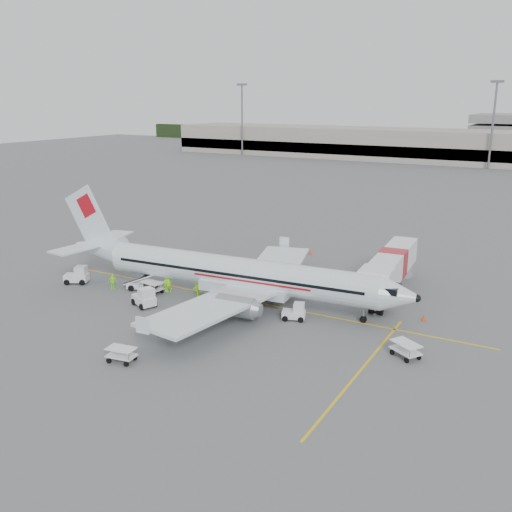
% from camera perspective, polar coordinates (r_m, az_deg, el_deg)
% --- Properties ---
extents(ground, '(360.00, 360.00, 0.00)m').
position_cam_1_polar(ground, '(52.97, -1.06, -4.47)').
color(ground, '#56595B').
extents(stripe_lead, '(44.00, 0.20, 0.01)m').
position_cam_1_polar(stripe_lead, '(52.97, -1.06, -4.47)').
color(stripe_lead, yellow).
rests_on(stripe_lead, ground).
extents(stripe_cross, '(0.20, 20.00, 0.01)m').
position_cam_1_polar(stripe_cross, '(40.92, 10.52, -11.05)').
color(stripe_cross, yellow).
rests_on(stripe_cross, ground).
extents(terminal_west, '(110.00, 22.00, 9.00)m').
position_cam_1_polar(terminal_west, '(185.30, 8.73, 11.20)').
color(terminal_west, gray).
rests_on(terminal_west, ground).
extents(treeline, '(300.00, 3.00, 6.00)m').
position_cam_1_polar(treeline, '(219.90, 22.99, 10.44)').
color(treeline, black).
rests_on(treeline, ground).
extents(mast_west, '(3.20, 1.20, 22.00)m').
position_cam_1_polar(mast_west, '(187.08, -1.40, 13.41)').
color(mast_west, slate).
rests_on(mast_west, ground).
extents(mast_center, '(3.20, 1.20, 22.00)m').
position_cam_1_polar(mast_center, '(162.34, 22.58, 11.92)').
color(mast_center, slate).
rests_on(mast_center, ground).
extents(aircraft, '(36.42, 29.50, 9.53)m').
position_cam_1_polar(aircraft, '(51.14, -1.81, 0.39)').
color(aircraft, white).
rests_on(aircraft, ground).
extents(jet_bridge, '(4.23, 16.55, 4.30)m').
position_cam_1_polar(jet_bridge, '(55.55, 13.45, -1.61)').
color(jet_bridge, white).
rests_on(jet_bridge, ground).
extents(belt_loader, '(4.89, 3.42, 2.49)m').
position_cam_1_polar(belt_loader, '(56.64, -11.02, -2.09)').
color(belt_loader, white).
rests_on(belt_loader, ground).
extents(tug_fore, '(2.19, 1.67, 1.50)m').
position_cam_1_polar(tug_fore, '(48.40, 3.80, -5.54)').
color(tug_fore, white).
rests_on(tug_fore, ground).
extents(tug_mid, '(2.68, 2.15, 1.81)m').
position_cam_1_polar(tug_mid, '(52.30, -11.15, -3.99)').
color(tug_mid, white).
rests_on(tug_mid, ground).
extents(tug_aft, '(2.65, 2.23, 1.78)m').
position_cam_1_polar(tug_aft, '(60.33, -17.54, -1.80)').
color(tug_aft, white).
rests_on(tug_aft, ground).
extents(cart_loaded_a, '(2.70, 2.18, 1.23)m').
position_cam_1_polar(cart_loaded_a, '(51.76, -3.37, -4.26)').
color(cart_loaded_a, white).
rests_on(cart_loaded_a, ground).
extents(cart_loaded_b, '(2.36, 1.58, 1.15)m').
position_cam_1_polar(cart_loaded_b, '(55.57, -10.39, -3.13)').
color(cart_loaded_b, white).
rests_on(cart_loaded_b, ground).
extents(cart_empty_a, '(2.21, 1.49, 1.07)m').
position_cam_1_polar(cart_empty_a, '(42.14, -13.30, -9.60)').
color(cart_empty_a, white).
rests_on(cart_empty_a, ground).
extents(cart_empty_b, '(2.55, 2.28, 1.14)m').
position_cam_1_polar(cart_empty_b, '(43.08, 14.74, -9.07)').
color(cart_empty_b, white).
rests_on(cart_empty_b, ground).
extents(cone_nose, '(0.37, 0.37, 0.61)m').
position_cam_1_polar(cone_nose, '(50.26, 16.43, -5.90)').
color(cone_nose, '#DF400C').
rests_on(cone_nose, ground).
extents(cone_port, '(0.40, 0.40, 0.66)m').
position_cam_1_polar(cone_port, '(68.49, 5.44, 0.43)').
color(cone_port, '#DF400C').
rests_on(cone_port, ground).
extents(cone_stbd, '(0.33, 0.33, 0.54)m').
position_cam_1_polar(cone_stbd, '(42.48, -13.00, -9.77)').
color(cone_stbd, '#DF400C').
rests_on(cone_stbd, ground).
extents(crew_a, '(0.71, 0.73, 1.68)m').
position_cam_1_polar(crew_a, '(55.63, -8.71, -2.74)').
color(crew_a, '#89E318').
rests_on(crew_a, ground).
extents(crew_b, '(0.95, 1.01, 1.65)m').
position_cam_1_polar(crew_b, '(53.80, -6.00, -3.30)').
color(crew_b, '#89E318').
rests_on(crew_b, ground).
extents(crew_c, '(0.65, 1.12, 1.73)m').
position_cam_1_polar(crew_c, '(55.72, -8.91, -2.69)').
color(crew_c, '#89E318').
rests_on(crew_c, ground).
extents(crew_d, '(1.04, 0.74, 1.63)m').
position_cam_1_polar(crew_d, '(57.34, -14.14, -2.51)').
color(crew_d, '#89E318').
rests_on(crew_d, ground).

